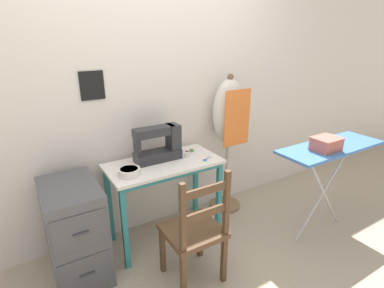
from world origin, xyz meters
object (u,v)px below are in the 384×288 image
object	(u,v)px
scissors	(206,159)
ironing_board	(330,151)
filing_cabinet	(75,232)
sewing_machine	(160,144)
dress_form	(229,118)
thread_spool_far_edge	(192,150)
storage_box	(326,144)
thread_spool_near_machine	(186,155)
thread_spool_mid_table	(187,152)
wooden_chair	(195,231)
fabric_bowl	(129,172)

from	to	relation	value
scissors	ironing_board	xyz separation A→B (m)	(0.90, -0.54, 0.07)
filing_cabinet	ironing_board	distance (m)	2.14
sewing_machine	dress_form	bearing A→B (deg)	4.12
thread_spool_far_edge	ironing_board	xyz separation A→B (m)	(0.91, -0.76, 0.06)
thread_spool_far_edge	dress_form	xyz separation A→B (m)	(0.44, 0.04, 0.23)
dress_form	filing_cabinet	bearing A→B (deg)	-172.98
ironing_board	sewing_machine	bearing A→B (deg)	148.90
storage_box	ironing_board	bearing A→B (deg)	15.79
thread_spool_near_machine	filing_cabinet	xyz separation A→B (m)	(-0.98, -0.07, -0.38)
thread_spool_mid_table	filing_cabinet	size ratio (longest dim) A/B	0.05
thread_spool_near_machine	ironing_board	xyz separation A→B (m)	(1.02, -0.68, 0.05)
thread_spool_far_edge	wooden_chair	distance (m)	0.82
thread_spool_mid_table	wooden_chair	bearing A→B (deg)	-115.95
fabric_bowl	wooden_chair	xyz separation A→B (m)	(0.29, -0.48, -0.34)
thread_spool_near_machine	storage_box	xyz separation A→B (m)	(0.88, -0.72, 0.16)
thread_spool_far_edge	wooden_chair	bearing A→B (deg)	-119.37
thread_spool_mid_table	dress_form	distance (m)	0.55
sewing_machine	thread_spool_mid_table	xyz separation A→B (m)	(0.26, -0.00, -0.12)
sewing_machine	thread_spool_near_machine	distance (m)	0.26
sewing_machine	thread_spool_mid_table	distance (m)	0.29
thread_spool_far_edge	storage_box	distance (m)	1.13
fabric_bowl	dress_form	bearing A→B (deg)	10.91
dress_form	scissors	bearing A→B (deg)	-148.81
fabric_bowl	ironing_board	xyz separation A→B (m)	(1.57, -0.59, 0.04)
ironing_board	storage_box	world-z (taller)	storage_box
scissors	thread_spool_mid_table	bearing A→B (deg)	109.50
thread_spool_near_machine	ironing_board	world-z (taller)	ironing_board
scissors	dress_form	world-z (taller)	dress_form
dress_form	thread_spool_near_machine	bearing A→B (deg)	-167.34
thread_spool_far_edge	storage_box	bearing A→B (deg)	-45.86
thread_spool_near_machine	filing_cabinet	size ratio (longest dim) A/B	0.05
sewing_machine	ironing_board	world-z (taller)	sewing_machine
sewing_machine	dress_form	world-z (taller)	dress_form
fabric_bowl	storage_box	bearing A→B (deg)	-23.60
thread_spool_mid_table	fabric_bowl	bearing A→B (deg)	-165.47
thread_spool_mid_table	thread_spool_far_edge	distance (m)	0.06
sewing_machine	scissors	size ratio (longest dim) A/B	3.39
scissors	filing_cabinet	bearing A→B (deg)	176.26
sewing_machine	storage_box	world-z (taller)	sewing_machine
wooden_chair	ironing_board	world-z (taller)	wooden_chair
dress_form	storage_box	bearing A→B (deg)	-68.21
sewing_machine	ironing_board	distance (m)	1.44
sewing_machine	ironing_board	bearing A→B (deg)	-31.10
thread_spool_far_edge	thread_spool_mid_table	bearing A→B (deg)	-161.19
sewing_machine	dress_form	xyz separation A→B (m)	(0.76, 0.06, 0.11)
thread_spool_mid_table	ironing_board	xyz separation A→B (m)	(0.97, -0.74, 0.06)
filing_cabinet	thread_spool_near_machine	bearing A→B (deg)	3.82
fabric_bowl	scissors	world-z (taller)	fabric_bowl
fabric_bowl	wooden_chair	bearing A→B (deg)	-59.28
wooden_chair	scissors	bearing A→B (deg)	48.60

